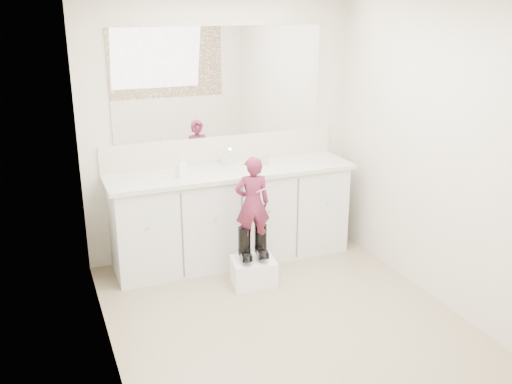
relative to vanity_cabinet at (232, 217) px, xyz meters
name	(u,v)px	position (x,y,z in m)	size (l,w,h in m)	color
floor	(286,321)	(0.00, -1.23, -0.42)	(3.00, 3.00, 0.00)	#817655
wall_back	(221,130)	(0.00, 0.27, 0.77)	(2.60, 2.60, 0.00)	beige
wall_front	(422,255)	(0.00, -2.73, 0.77)	(2.60, 2.60, 0.00)	beige
wall_left	(100,194)	(-1.30, -1.23, 0.78)	(3.00, 3.00, 0.00)	beige
wall_right	(438,154)	(1.30, -1.23, 0.78)	(3.00, 3.00, 0.00)	beige
vanity_cabinet	(232,217)	(0.00, 0.00, 0.00)	(2.20, 0.55, 0.85)	silver
countertop	(232,172)	(0.00, -0.01, 0.45)	(2.28, 0.58, 0.04)	beige
backsplash	(222,149)	(0.00, 0.26, 0.59)	(2.28, 0.03, 0.25)	beige
mirror	(220,83)	(0.00, 0.26, 1.22)	(2.00, 0.02, 1.00)	white
dot_panel	(429,163)	(0.00, -2.71, 1.22)	(2.00, 0.01, 1.20)	#472819
faucet	(226,160)	(0.00, 0.15, 0.52)	(0.08, 0.08, 0.10)	silver
cup	(265,160)	(0.36, 0.05, 0.51)	(0.09, 0.09, 0.08)	beige
soap_bottle	(182,167)	(-0.48, -0.07, 0.56)	(0.08, 0.08, 0.18)	white
step_stool	(253,272)	(-0.01, -0.57, -0.31)	(0.36, 0.30, 0.23)	white
boot_left	(244,244)	(-0.08, -0.55, -0.04)	(0.11, 0.20, 0.30)	black
boot_right	(261,241)	(0.07, -0.55, -0.04)	(0.11, 0.20, 0.30)	black
toddler	(252,204)	(-0.01, -0.55, 0.31)	(0.30, 0.19, 0.81)	#972E55
toothbrush	(264,189)	(0.06, -0.63, 0.46)	(0.01, 0.01, 0.14)	#E95AAE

